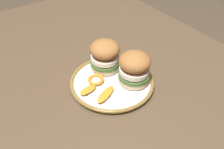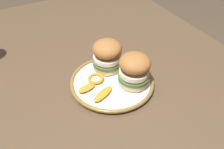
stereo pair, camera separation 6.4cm
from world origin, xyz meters
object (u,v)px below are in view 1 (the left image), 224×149
object	(u,v)px
dinner_plate	(112,82)
sandwich_half_right	(134,68)
dining_table	(111,96)
sandwich_half_left	(106,55)

from	to	relation	value
dinner_plate	sandwich_half_right	xyz separation A→B (m)	(0.04, 0.05, 0.06)
dining_table	dinner_plate	distance (m)	0.10
dining_table	sandwich_half_right	distance (m)	0.17
dinner_plate	sandwich_half_left	xyz separation A→B (m)	(-0.06, 0.02, 0.06)
dining_table	dinner_plate	bearing A→B (deg)	-28.81
dinner_plate	sandwich_half_left	world-z (taller)	sandwich_half_left
sandwich_half_left	sandwich_half_right	bearing A→B (deg)	18.01
dining_table	sandwich_half_left	bearing A→B (deg)	175.85
sandwich_half_left	dinner_plate	bearing A→B (deg)	-17.12
dining_table	sandwich_half_left	xyz separation A→B (m)	(-0.03, 0.00, 0.15)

